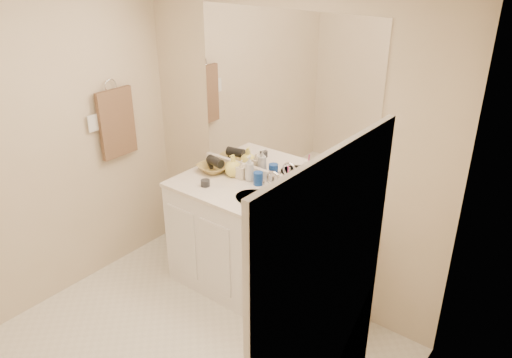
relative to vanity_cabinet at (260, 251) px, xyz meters
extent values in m
cube|color=beige|center=(0.00, 0.28, 0.77)|extent=(2.60, 0.02, 2.40)
cube|color=beige|center=(-1.30, -1.02, 0.77)|extent=(0.02, 2.60, 2.40)
cube|color=beige|center=(1.30, -1.02, 0.77)|extent=(0.02, 2.60, 2.40)
cube|color=white|center=(0.00, 0.00, 0.00)|extent=(1.50, 0.55, 0.85)
cube|color=silver|center=(0.00, 0.00, 0.44)|extent=(1.52, 0.57, 0.03)
cube|color=white|center=(0.00, 0.26, 0.50)|extent=(1.52, 0.03, 0.08)
cylinder|color=#B7ACA0|center=(0.00, -0.02, 0.44)|extent=(0.37, 0.37, 0.02)
cylinder|color=silver|center=(0.00, 0.16, 0.51)|extent=(0.02, 0.02, 0.11)
cube|color=white|center=(0.00, 0.27, 1.14)|extent=(1.48, 0.01, 1.20)
cylinder|color=#1741A0|center=(-0.15, 0.17, 0.51)|extent=(0.08, 0.08, 0.10)
cylinder|color=beige|center=(0.14, 0.14, 0.50)|extent=(0.08, 0.08, 0.09)
cylinder|color=#EF3E9C|center=(0.15, 0.14, 0.60)|extent=(0.02, 0.04, 0.20)
cylinder|color=#0B7089|center=(0.35, 0.11, 0.55)|extent=(0.10, 0.10, 0.19)
cylinder|color=silver|center=(0.58, 0.18, 0.55)|extent=(0.09, 0.09, 0.19)
cube|color=silver|center=(0.46, -0.16, 0.46)|extent=(0.10, 0.09, 0.01)
cube|color=#A4CF32|center=(0.46, -0.16, 0.48)|extent=(0.09, 0.07, 0.03)
cube|color=#E15617|center=(0.27, -0.24, 0.46)|extent=(0.12, 0.05, 0.00)
cylinder|color=#242529|center=(-0.45, -0.10, 0.48)|extent=(0.09, 0.09, 0.05)
imported|color=silver|center=(-0.25, 0.18, 0.56)|extent=(0.10, 0.10, 0.20)
imported|color=beige|center=(-0.32, 0.17, 0.53)|extent=(0.07, 0.07, 0.15)
imported|color=#F8E860|center=(-0.40, 0.17, 0.54)|extent=(0.17, 0.17, 0.18)
imported|color=olive|center=(-0.58, 0.14, 0.49)|extent=(0.27, 0.27, 0.06)
cylinder|color=black|center=(-0.56, 0.14, 0.54)|extent=(0.16, 0.10, 0.07)
torus|color=silver|center=(-1.27, -0.25, 1.12)|extent=(0.01, 0.11, 0.11)
cube|color=#433124|center=(-1.25, -0.25, 0.82)|extent=(0.04, 0.32, 0.55)
cube|color=white|center=(-1.27, -0.45, 0.88)|extent=(0.01, 0.08, 0.13)
camera|label=1|loc=(1.95, -2.53, 2.12)|focal=35.00mm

